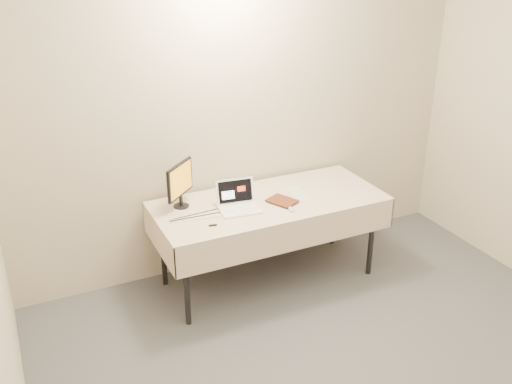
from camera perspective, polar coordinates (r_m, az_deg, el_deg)
name	(u,v)px	position (r m, az deg, el deg)	size (l,w,h in m)	color
back_wall	(245,112)	(4.74, -1.08, 8.02)	(4.00, 0.10, 2.70)	beige
table	(269,207)	(4.59, 1.32, -1.53)	(1.86, 0.81, 0.74)	black
laptop	(238,202)	(4.42, -1.82, -1.02)	(0.33, 0.30, 0.21)	white
monitor	(180,182)	(4.41, -7.62, 1.01)	(0.27, 0.25, 0.36)	black
book	(276,193)	(4.43, 2.02, -0.09)	(0.17, 0.02, 0.22)	#8F3C1A
alarm_clock	(225,190)	(4.70, -3.16, 0.19)	(0.11, 0.08, 0.04)	black
clicker	(291,209)	(4.41, 3.55, -1.71)	(0.04, 0.09, 0.02)	silver
paper_form	(298,194)	(4.70, 4.27, -0.15)	(0.12, 0.30, 0.00)	#BBDFB1
usb_dongle	(213,225)	(4.18, -4.34, -3.34)	(0.06, 0.02, 0.01)	black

